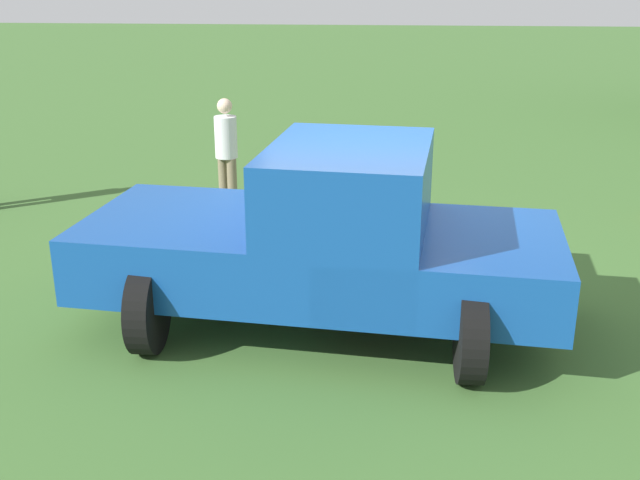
{
  "coord_description": "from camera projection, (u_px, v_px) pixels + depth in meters",
  "views": [
    {
      "loc": [
        -7.71,
        -0.11,
        3.4
      ],
      "look_at": [
        -0.8,
        0.47,
        0.9
      ],
      "focal_mm": 42.99,
      "sensor_mm": 36.0,
      "label": 1
    }
  ],
  "objects": [
    {
      "name": "person_visitor",
      "position": [
        226.0,
        149.0,
        10.96
      ],
      "size": [
        0.45,
        0.45,
        1.64
      ],
      "rotation": [
        0.0,
        0.0,
        2.46
      ],
      "color": "#7A6B51",
      "rests_on": "ground_plane"
    },
    {
      "name": "pickup_truck",
      "position": [
        332.0,
        235.0,
        7.33
      ],
      "size": [
        2.75,
        4.73,
        1.84
      ],
      "rotation": [
        0.0,
        0.0,
        1.47
      ],
      "color": "black",
      "rests_on": "ground_plane"
    },
    {
      "name": "ground_plane",
      "position": [
        369.0,
        294.0,
        8.38
      ],
      "size": [
        80.0,
        80.0,
        0.0
      ],
      "primitive_type": "plane",
      "color": "#3D662D"
    }
  ]
}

